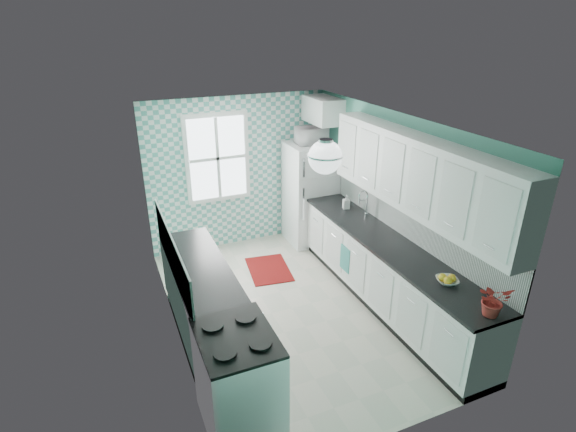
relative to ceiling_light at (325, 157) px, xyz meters
name	(u,v)px	position (x,y,z in m)	size (l,w,h in m)	color
floor	(292,309)	(0.00, 0.80, -2.33)	(3.00, 4.40, 0.02)	beige
ceiling	(293,122)	(0.00, 0.80, 0.19)	(3.00, 4.40, 0.02)	white
wall_back	(238,173)	(0.00, 3.01, -1.07)	(3.00, 0.02, 2.50)	#55AA94
wall_front	(400,328)	(0.00, -1.41, -1.07)	(3.00, 0.02, 2.50)	#55AA94
wall_left	(168,247)	(-1.51, 0.80, -1.07)	(0.02, 4.40, 2.50)	#55AA94
wall_right	(394,206)	(1.51, 0.80, -1.07)	(0.02, 4.40, 2.50)	#55AA94
accent_wall	(239,173)	(0.00, 2.99, -1.07)	(3.00, 0.01, 2.50)	#53A59C
window	(217,158)	(-0.35, 2.96, -0.77)	(1.04, 0.05, 1.44)	white
backsplash_right	(411,221)	(1.49, 0.40, -1.13)	(0.02, 3.60, 0.51)	white
backsplash_left	(172,253)	(-1.49, 0.73, -1.13)	(0.02, 2.15, 0.51)	white
upper_cabinets_right	(417,175)	(1.33, 0.20, -0.42)	(0.33, 3.20, 0.90)	white
upper_cabinet_fridge	(321,110)	(1.30, 2.63, -0.07)	(0.40, 0.74, 0.40)	white
ceiling_light	(325,157)	(0.00, 0.00, 0.00)	(0.34, 0.34, 0.35)	silver
base_cabinets_right	(387,275)	(1.20, 0.40, -1.87)	(0.60, 3.60, 0.90)	white
countertop_right	(389,244)	(1.19, 0.40, -1.40)	(0.63, 3.60, 0.04)	black
base_cabinets_left	(203,304)	(-1.20, 0.73, -1.87)	(0.60, 2.15, 0.90)	white
countertop_left	(201,269)	(-1.19, 0.73, -1.40)	(0.63, 2.15, 0.04)	black
fridge	(310,194)	(1.11, 2.57, -1.46)	(0.75, 0.75, 1.73)	silver
stove	(239,379)	(-1.20, -0.71, -1.79)	(0.67, 0.84, 1.02)	white
sink	(356,218)	(1.20, 1.25, -1.39)	(0.48, 0.40, 0.53)	silver
rug	(269,269)	(0.08, 1.87, -2.32)	(0.60, 0.86, 0.01)	#6B020D
dish_towel	(345,259)	(0.89, 0.97, -1.84)	(0.02, 0.25, 0.37)	#72C0B8
fruit_bowl	(447,281)	(1.20, -0.65, -1.35)	(0.23, 0.23, 0.06)	white
potted_plant	(493,300)	(1.20, -1.27, -1.22)	(0.30, 0.26, 0.33)	#B33822
soap_bottle	(346,202)	(1.25, 1.62, -1.28)	(0.09, 0.10, 0.21)	#91B3BA
microwave	(311,135)	(1.11, 2.57, -0.46)	(0.49, 0.33, 0.27)	silver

